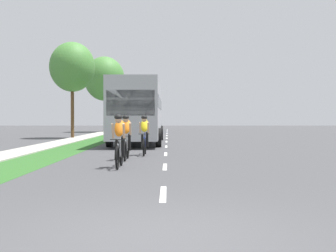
{
  "coord_description": "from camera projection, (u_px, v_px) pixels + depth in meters",
  "views": [
    {
      "loc": [
        0.09,
        -5.42,
        1.47
      ],
      "look_at": [
        0.17,
        18.12,
        1.04
      ],
      "focal_mm": 46.54,
      "sensor_mm": 36.0,
      "label": 1
    }
  ],
  "objects": [
    {
      "name": "ground_plane",
      "position": [
        165.0,
        143.0,
        25.44
      ],
      "size": [
        120.0,
        120.0,
        0.0
      ],
      "primitive_type": "plane",
      "color": "#424244"
    },
    {
      "name": "street_tree_far",
      "position": [
        103.0,
        79.0,
        45.59
      ],
      "size": [
        4.21,
        4.21,
        7.92
      ],
      "color": "brown",
      "rests_on": "ground_plane"
    },
    {
      "name": "street_tree_near",
      "position": [
        71.0,
        67.0,
        31.61
      ],
      "size": [
        3.28,
        3.28,
        7.0
      ],
      "color": "brown",
      "rests_on": "ground_plane"
    },
    {
      "name": "lane_markings_center",
      "position": [
        165.0,
        140.0,
        29.44
      ],
      "size": [
        0.12,
        53.13,
        0.01
      ],
      "color": "white",
      "rests_on": "ground_plane"
    },
    {
      "name": "cyclist_trailing",
      "position": [
        125.0,
        137.0,
        15.28
      ],
      "size": [
        0.42,
        1.72,
        1.58
      ],
      "color": "black",
      "rests_on": "ground_plane"
    },
    {
      "name": "bus_silver",
      "position": [
        137.0,
        110.0,
        25.8
      ],
      "size": [
        2.78,
        11.6,
        3.48
      ],
      "color": "#A5A8AD",
      "rests_on": "ground_plane"
    },
    {
      "name": "sidewalk_concrete",
      "position": [
        58.0,
        143.0,
        25.42
      ],
      "size": [
        1.55,
        70.0,
        0.1
      ],
      "primitive_type": "cube",
      "color": "#B2ADA3",
      "rests_on": "ground_plane"
    },
    {
      "name": "pickup_blue",
      "position": [
        148.0,
        124.0,
        44.32
      ],
      "size": [
        2.22,
        5.1,
        1.64
      ],
      "color": "#23389E",
      "rests_on": "ground_plane"
    },
    {
      "name": "sedan_dark_green",
      "position": [
        152.0,
        124.0,
        54.06
      ],
      "size": [
        1.98,
        4.3,
        1.52
      ],
      "color": "#194C2D",
      "rests_on": "ground_plane"
    },
    {
      "name": "grass_verge",
      "position": [
        87.0,
        143.0,
        25.43
      ],
      "size": [
        1.85,
        70.0,
        0.01
      ],
      "primitive_type": "cube",
      "color": "#2D6026",
      "rests_on": "ground_plane"
    },
    {
      "name": "cyclist_distant",
      "position": [
        143.0,
        135.0,
        17.22
      ],
      "size": [
        0.42,
        1.72,
        1.58
      ],
      "color": "black",
      "rests_on": "ground_plane"
    },
    {
      "name": "cyclist_lead",
      "position": [
        118.0,
        140.0,
        12.88
      ],
      "size": [
        0.42,
        1.72,
        1.58
      ],
      "color": "black",
      "rests_on": "ground_plane"
    }
  ]
}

